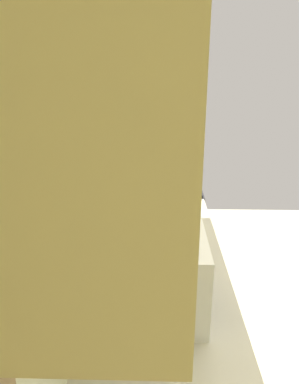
{
  "coord_description": "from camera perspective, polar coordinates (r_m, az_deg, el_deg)",
  "views": [
    {
      "loc": [
        -1.64,
        1.13,
        1.89
      ],
      "look_at": [
        -0.05,
        1.18,
        1.33
      ],
      "focal_mm": 33.99,
      "sensor_mm": 36.0,
      "label": 1
    }
  ],
  "objects": [
    {
      "name": "kettle",
      "position": [
        2.0,
        5.63,
        -8.32
      ],
      "size": [
        0.18,
        0.13,
        0.16
      ],
      "color": "black",
      "rests_on": "counter_run"
    },
    {
      "name": "upper_cabinets",
      "position": [
        1.22,
        -4.97,
        21.09
      ],
      "size": [
        1.84,
        0.34,
        0.7
      ],
      "color": "#DDC578"
    },
    {
      "name": "oven_range",
      "position": [
        3.33,
        1.94,
        -5.96
      ],
      "size": [
        0.69,
        0.67,
        1.08
      ],
      "color": "black",
      "rests_on": "ground_plane"
    },
    {
      "name": "bowl",
      "position": [
        2.24,
        5.17,
        -5.93
      ],
      "size": [
        0.17,
        0.17,
        0.07
      ],
      "color": "silver",
      "rests_on": "counter_run"
    },
    {
      "name": "microwave",
      "position": [
        1.58,
        1.43,
        -12.28
      ],
      "size": [
        0.46,
        0.4,
        0.34
      ],
      "color": "white",
      "rests_on": "counter_run"
    },
    {
      "name": "wall_back",
      "position": [
        1.76,
        -10.32,
        1.32
      ],
      "size": [
        3.9,
        0.12,
        2.71
      ],
      "primitive_type": "cube",
      "color": "beige",
      "rests_on": "ground_plane"
    }
  ]
}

